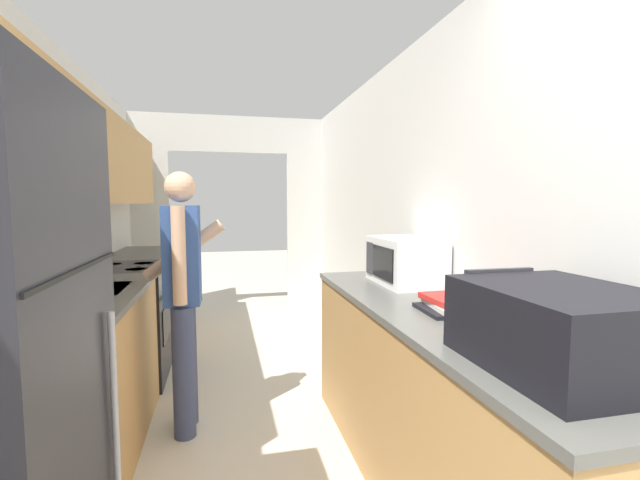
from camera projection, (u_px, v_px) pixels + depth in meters
name	position (u px, v px, depth m)	size (l,w,h in m)	color
wall_left	(44.00, 196.00, 2.54)	(0.38, 7.37, 2.50)	silver
wall_right	(437.00, 230.00, 2.69)	(0.06, 7.37, 2.50)	silver
wall_far_with_doorway	(230.00, 202.00, 5.43)	(2.77, 0.06, 2.50)	silver
counter_left	(117.00, 332.00, 3.18)	(0.62, 3.65, 0.92)	#B2844C
counter_right	(435.00, 402.00, 2.07)	(0.62, 2.28, 0.92)	#B2844C
range_oven	(125.00, 323.00, 3.41)	(0.66, 0.73, 1.06)	black
person	(183.00, 295.00, 2.62)	(0.52, 0.38, 1.61)	#384266
suitcase	(558.00, 327.00, 1.30)	(0.46, 0.59, 0.26)	black
microwave	(405.00, 261.00, 2.65)	(0.34, 0.53, 0.29)	white
book_stack	(447.00, 305.00, 1.98)	(0.23, 0.30, 0.07)	black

